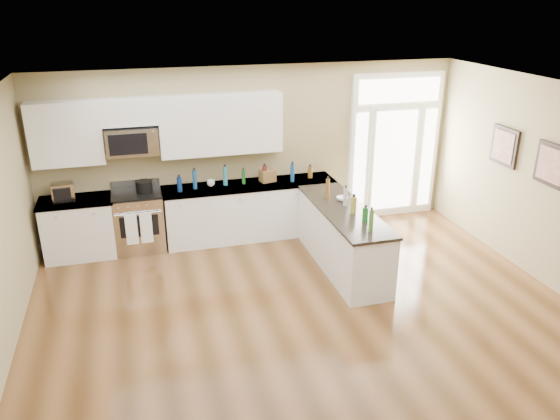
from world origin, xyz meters
The scene contains 20 objects.
ground centered at (0.00, 0.00, 0.00)m, with size 8.00×8.00×0.00m, color #4C3015.
room_shell centered at (0.00, 0.00, 1.71)m, with size 8.00×8.00×8.00m.
back_cabinet_left centered at (-2.87, 3.69, 0.44)m, with size 1.10×0.66×0.94m.
back_cabinet_right centered at (-0.16, 3.69, 0.44)m, with size 2.85×0.66×0.94m.
peninsula_cabinet centered at (0.93, 2.24, 0.43)m, with size 0.69×2.32×0.94m.
upper_cabinet_left centered at (-2.88, 3.83, 1.93)m, with size 1.04×0.33×0.95m, color silver.
upper_cabinet_right centered at (-0.57, 3.83, 1.93)m, with size 1.94×0.33×0.95m, color silver.
upper_cabinet_short centered at (-1.95, 3.83, 2.20)m, with size 0.82×0.33×0.40m, color silver.
microwave centered at (-1.95, 3.80, 1.76)m, with size 0.78×0.41×0.42m.
entry_door centered at (2.55, 3.95, 1.30)m, with size 1.70×0.10×2.60m.
wall_art_near centered at (3.47, 2.20, 1.70)m, with size 0.05×0.58×0.58m.
wall_art_far centered at (3.47, 1.20, 1.70)m, with size 0.05×0.58×0.58m.
kitchen_range centered at (-1.97, 3.69, 0.48)m, with size 0.76×0.68×1.08m.
stockpot centered at (-1.84, 3.71, 1.05)m, with size 0.26×0.26×0.20m, color black.
toaster_oven centered at (-3.03, 3.68, 1.08)m, with size 0.32×0.25×0.27m, color silver.
cardboard_box centered at (0.16, 3.73, 1.04)m, with size 0.24×0.18×0.20m, color brown.
bowl_left centered at (-2.98, 3.70, 0.96)m, with size 0.20×0.20×0.05m, color white.
bowl_peninsula centered at (1.02, 2.56, 0.97)m, with size 0.18×0.18×0.06m, color white.
cup_counter centered at (-0.79, 3.74, 0.99)m, with size 0.13×0.13×0.10m, color white.
counter_bottles centered at (0.23, 3.02, 1.07)m, with size 2.39×2.41×0.31m.
Camera 1 is at (-1.95, -4.60, 3.86)m, focal length 35.00 mm.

